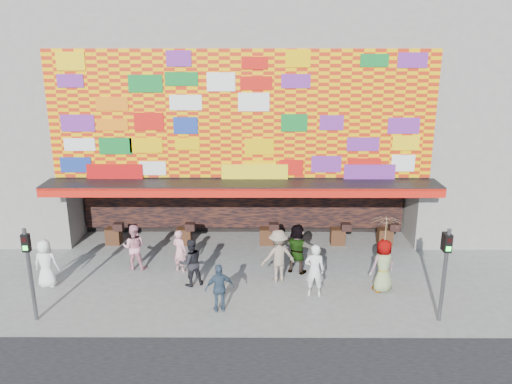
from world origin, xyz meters
TOP-DOWN VIEW (x-y plane):
  - ground at (0.00, 0.00)m, footprint 90.00×90.00m
  - shop_building at (0.00, 8.18)m, footprint 15.20×9.40m
  - signal_left at (-6.20, -1.50)m, footprint 0.22×0.20m
  - signal_right at (6.20, -1.50)m, footprint 0.22×0.20m
  - ped_a at (-6.73, 0.73)m, footprint 0.87×0.59m
  - ped_b at (-2.27, 1.94)m, footprint 0.71×0.64m
  - ped_c at (-1.71, 0.84)m, footprint 1.03×0.93m
  - ped_d at (1.34, 1.18)m, footprint 1.40×1.06m
  - ped_e at (-0.57, -0.94)m, footprint 1.00×0.62m
  - ped_f at (2.07, 1.89)m, footprint 1.82×1.21m
  - ped_g at (4.89, 0.44)m, footprint 1.06×0.89m
  - ped_h at (2.52, 0.08)m, footprint 0.70×0.49m
  - ped_i at (-4.01, 2.17)m, footprint 0.85×0.66m
  - parasol at (4.89, 0.44)m, footprint 1.14×1.16m

SIDE VIEW (x-z plane):
  - ground at x=0.00m, z-range 0.00..0.00m
  - ped_e at x=-0.57m, z-range 0.00..1.59m
  - ped_b at x=-2.27m, z-range 0.00..1.62m
  - ped_c at x=-1.71m, z-range 0.00..1.71m
  - ped_a at x=-6.73m, z-range 0.00..1.72m
  - ped_i at x=-4.01m, z-range 0.00..1.75m
  - ped_h at x=2.52m, z-range 0.00..1.84m
  - ped_g at x=4.89m, z-range 0.00..1.86m
  - ped_f at x=2.07m, z-range 0.00..1.88m
  - ped_d at x=1.34m, z-range 0.00..1.92m
  - signal_left at x=-6.20m, z-range 0.36..3.36m
  - signal_right at x=6.20m, z-range 0.36..3.36m
  - parasol at x=4.89m, z-range 1.22..3.15m
  - shop_building at x=0.00m, z-range 0.23..10.23m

